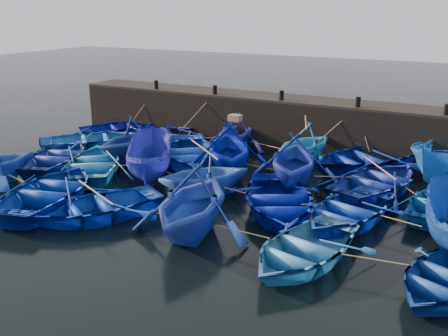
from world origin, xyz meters
The scene contains 35 objects.
ground centered at (0.00, 0.00, 0.00)m, with size 120.00×120.00×0.00m, color black.
quay_wall centered at (0.00, 10.50, 1.25)m, with size 26.00×2.50×2.50m, color black.
quay_top centered at (0.00, 10.50, 2.56)m, with size 26.00×2.50×0.12m, color black.
bollard_0 centered at (-8.00, 9.60, 2.87)m, with size 0.24×0.24×0.50m, color black.
bollard_1 centered at (-4.00, 9.60, 2.87)m, with size 0.24×0.24×0.50m, color black.
bollard_2 centered at (0.00, 9.60, 2.87)m, with size 0.24×0.24×0.50m, color black.
bollard_3 centered at (4.00, 9.60, 2.87)m, with size 0.24×0.24×0.50m, color black.
bollard_4 centered at (8.00, 9.60, 2.87)m, with size 0.24×0.24×0.50m, color black.
boat_0 centered at (-9.50, 7.77, 0.47)m, with size 3.21×4.49×0.93m, color #00087D.
boat_1 centered at (-5.62, 7.18, 0.51)m, with size 3.52×4.92×1.02m, color #263BB9.
boat_2 centered at (-1.99, 8.22, 1.01)m, with size 3.31×3.83×2.02m, color #1F2A9D.
boat_3 centered at (2.07, 7.60, 1.02)m, with size 3.34×3.87×2.04m, color #1F7DD5.
boat_4 centered at (4.86, 7.94, 0.58)m, with size 4.02×5.62×1.17m, color #00147D.
boat_5 centered at (8.24, 8.22, 0.97)m, with size 1.89×5.00×1.94m, color blue.
boat_6 centered at (-8.88, 4.66, 0.54)m, with size 3.70×5.17×1.07m, color #175DB5.
boat_7 centered at (-5.35, 4.15, 1.17)m, with size 3.82×4.44×2.33m, color navy.
boat_8 centered at (-2.94, 4.97, 0.58)m, with size 4.02×5.62×1.17m, color blue.
boat_9 centered at (-0.48, 4.58, 1.24)m, with size 4.05×4.70×2.47m, color #0014A1.
boat_10 centered at (2.73, 4.41, 1.20)m, with size 3.95×4.58×2.41m, color navy.
boat_11 centered at (6.12, 5.09, 0.54)m, with size 3.74×5.22×1.08m, color navy.
boat_12 centered at (8.65, 4.08, 0.46)m, with size 3.17×4.44×0.92m, color #0B5594.
boat_13 centered at (-8.12, 1.57, 0.51)m, with size 3.54×4.94×1.03m, color navy.
boat_14 centered at (-5.87, 1.58, 0.53)m, with size 3.64×5.09×1.06m, color blue.
boat_15 centered at (-3.05, 1.98, 0.98)m, with size 1.91×5.06×1.96m, color navy.
boat_16 centered at (0.05, 1.43, 0.98)m, with size 3.22×3.73×1.96m, color blue.
boat_17 centered at (3.32, 1.18, 0.55)m, with size 3.82×5.34×1.11m, color #000F85.
boat_18 centered at (5.79, 1.57, 0.49)m, with size 3.41×4.76×0.99m, color #0D34AF.
boat_21 centered at (-4.75, -2.07, 0.57)m, with size 3.95×5.52×1.14m, color navy.
boat_22 centered at (-2.31, -2.25, 0.49)m, with size 3.41×4.77×0.99m, color #052FB3.
boat_23 centered at (1.49, -1.82, 1.23)m, with size 4.03×4.67×2.46m, color #1B3A99.
boat_24 centered at (5.39, -1.89, 0.49)m, with size 3.37×4.72×0.98m, color teal.
boat_25 centered at (9.32, -1.61, 0.46)m, with size 3.15×4.41×0.91m, color navy.
wooden_crate centered at (-0.18, 4.58, 2.61)m, with size 0.54×0.43×0.27m, color brown.
mooring_ropes centered at (-0.02, 5.02, 0.88)m, with size 17.94×11.79×2.10m.
loose_oars centered at (1.48, 2.97, 1.55)m, with size 10.68×11.93×1.11m.
Camera 1 is at (9.59, -14.75, 7.31)m, focal length 40.00 mm.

